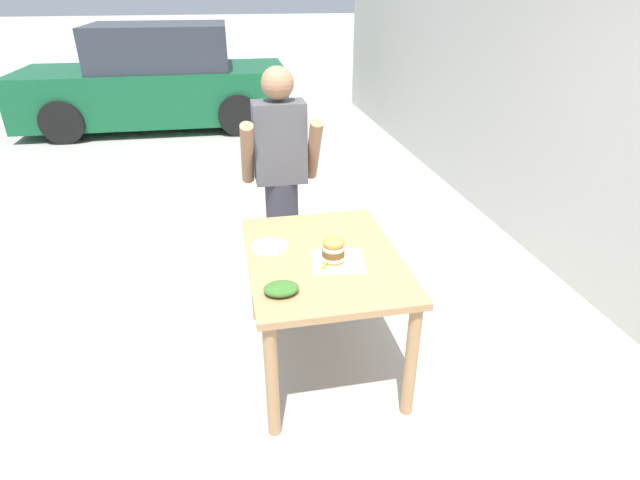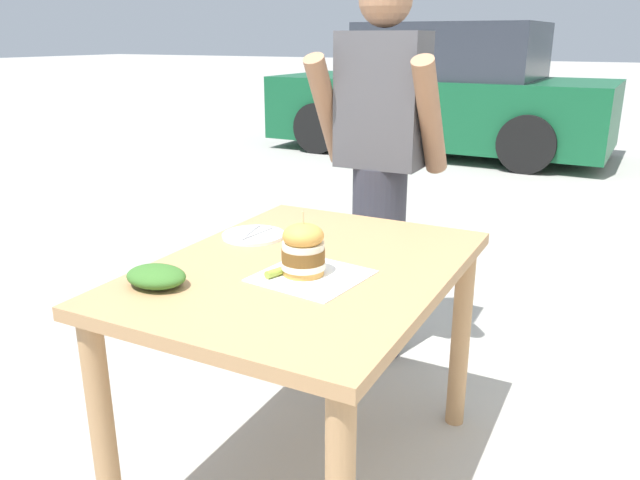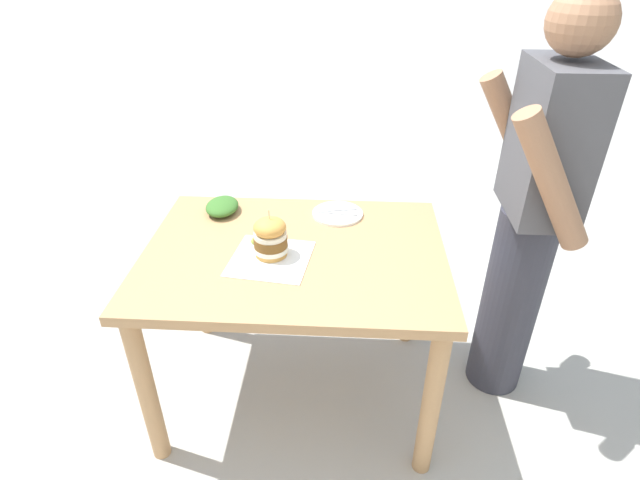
% 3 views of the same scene
% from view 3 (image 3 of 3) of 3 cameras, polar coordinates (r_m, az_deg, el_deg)
% --- Properties ---
extents(ground_plane, '(80.00, 80.00, 0.00)m').
position_cam_3_polar(ground_plane, '(2.44, -2.45, -16.46)').
color(ground_plane, '#ADAAA3').
extents(patio_table, '(0.87, 1.17, 0.77)m').
position_cam_3_polar(patio_table, '(2.01, -2.86, -4.03)').
color(patio_table, tan).
rests_on(patio_table, ground).
extents(serving_paper, '(0.32, 0.32, 0.00)m').
position_cam_3_polar(serving_paper, '(1.89, -5.67, -2.12)').
color(serving_paper, white).
rests_on(serving_paper, patio_table).
extents(sandwich, '(0.13, 0.13, 0.19)m').
position_cam_3_polar(sandwich, '(1.87, -5.70, 0.35)').
color(sandwich, gold).
rests_on(sandwich, serving_paper).
extents(pickle_spear, '(0.05, 0.08, 0.02)m').
position_cam_3_polar(pickle_spear, '(1.97, -6.78, -0.29)').
color(pickle_spear, '#8EA83D').
rests_on(pickle_spear, serving_paper).
extents(side_plate_with_forks, '(0.22, 0.22, 0.02)m').
position_cam_3_polar(side_plate_with_forks, '(2.18, 2.03, 3.03)').
color(side_plate_with_forks, white).
rests_on(side_plate_with_forks, patio_table).
extents(side_salad, '(0.18, 0.14, 0.06)m').
position_cam_3_polar(side_salad, '(2.23, -11.12, 3.79)').
color(side_salad, '#386B28').
rests_on(side_salad, patio_table).
extents(diner_across_table, '(0.55, 0.35, 1.69)m').
position_cam_3_polar(diner_across_table, '(2.10, 22.98, 2.69)').
color(diner_across_table, '#33333D').
rests_on(diner_across_table, ground).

